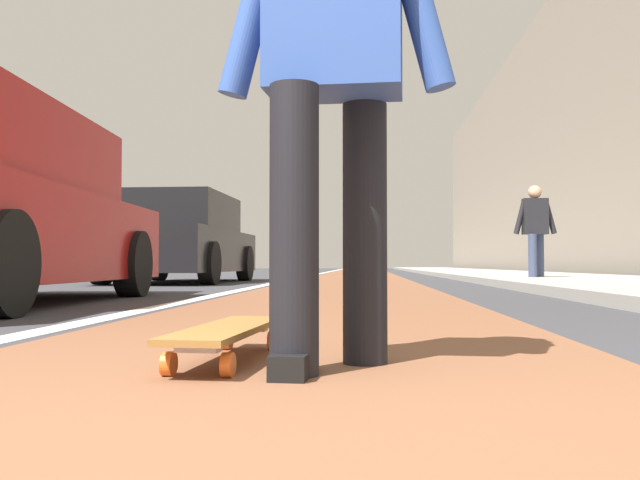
% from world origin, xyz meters
% --- Properties ---
extents(ground_plane, '(80.00, 80.00, 0.00)m').
position_xyz_m(ground_plane, '(10.00, 0.00, 0.00)').
color(ground_plane, '#38383D').
extents(bike_lane_paint, '(56.00, 2.19, 0.00)m').
position_xyz_m(bike_lane_paint, '(24.00, 0.00, 0.00)').
color(bike_lane_paint, brown).
rests_on(bike_lane_paint, ground).
extents(lane_stripe_white, '(52.00, 0.16, 0.01)m').
position_xyz_m(lane_stripe_white, '(20.00, 1.25, 0.00)').
color(lane_stripe_white, silver).
rests_on(lane_stripe_white, ground).
extents(sidewalk_curb, '(52.00, 3.20, 0.10)m').
position_xyz_m(sidewalk_curb, '(18.00, -3.60, 0.05)').
color(sidewalk_curb, '#9E9B93').
rests_on(sidewalk_curb, ground).
extents(building_facade, '(40.00, 1.20, 8.13)m').
position_xyz_m(building_facade, '(22.00, -6.20, 4.06)').
color(building_facade, gray).
rests_on(building_facade, ground).
extents(skateboard, '(0.85, 0.26, 0.11)m').
position_xyz_m(skateboard, '(1.27, 0.19, 0.09)').
color(skateboard, orange).
rests_on(skateboard, ground).
extents(skater_person, '(0.45, 0.72, 1.64)m').
position_xyz_m(skater_person, '(1.12, -0.16, 0.94)').
color(skater_person, black).
rests_on(skater_person, ground).
extents(parked_car_mid, '(4.38, 1.98, 1.49)m').
position_xyz_m(parked_car_mid, '(10.64, 2.91, 0.72)').
color(parked_car_mid, black).
rests_on(parked_car_mid, ground).
extents(traffic_light, '(0.33, 0.28, 4.59)m').
position_xyz_m(traffic_light, '(18.79, 1.65, 3.15)').
color(traffic_light, '#2D2D2D').
rests_on(traffic_light, ground).
extents(pedestrian_distant, '(0.45, 0.70, 1.59)m').
position_xyz_m(pedestrian_distant, '(10.47, -3.00, 0.91)').
color(pedestrian_distant, '#384260').
rests_on(pedestrian_distant, ground).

